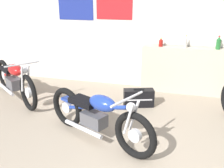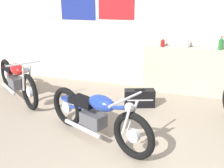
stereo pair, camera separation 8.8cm
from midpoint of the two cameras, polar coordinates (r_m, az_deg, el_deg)
The scene contains 8 objects.
wall_back at distance 5.80m, azimuth 13.22°, elevation 12.23°, with size 10.00×0.07×2.80m.
sill_counter at distance 5.80m, azimuth 16.66°, elevation 2.71°, with size 1.89×0.28×0.99m.
bottle_leftmost at distance 5.67m, azimuth 11.42°, elevation 8.77°, with size 0.09×0.09×0.18m.
bottle_left_center at distance 5.65m, azimuth 16.60°, elevation 8.67°, with size 0.06×0.06×0.26m.
bottle_center at distance 5.69m, azimuth 23.03°, elevation 8.07°, with size 0.09×0.09×0.27m.
motorcycle_blue at distance 3.81m, azimuth -2.79°, elevation -6.80°, with size 1.85×1.00×0.82m.
motorcycle_red at distance 5.62m, azimuth -19.65°, elevation 1.08°, with size 1.70×1.27×0.87m.
hard_case_black at distance 5.03m, azimuth 6.51°, elevation -3.07°, with size 0.60×0.37×0.36m.
Camera 2 is at (0.41, -2.39, 2.09)m, focal length 42.00 mm.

